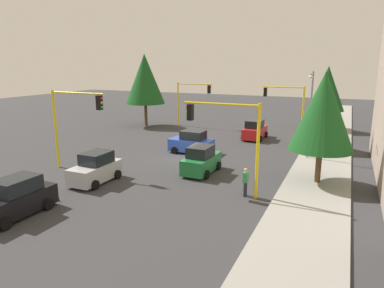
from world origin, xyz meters
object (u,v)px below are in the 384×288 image
(car_red, at_px, (255,130))
(car_green, at_px, (201,160))
(tree_roadside_far, at_px, (327,89))
(tree_roadside_near, at_px, (323,111))
(pedestrian_crossing, at_px, (245,181))
(traffic_signal_far_left, at_px, (286,100))
(car_black, at_px, (15,199))
(car_blue, at_px, (192,143))
(street_lamp_curbside, at_px, (310,106))
(traffic_signal_far_right, at_px, (192,96))
(tree_roadside_mid, at_px, (325,102))
(traffic_signal_near_left, at_px, (227,129))
(tree_opposite_side, at_px, (145,79))
(car_silver, at_px, (96,169))
(traffic_signal_near_right, at_px, (73,115))

(car_red, distance_m, car_green, 12.83)
(tree_roadside_far, distance_m, tree_roadside_near, 20.03)
(pedestrian_crossing, bearing_deg, traffic_signal_far_left, -176.50)
(tree_roadside_far, bearing_deg, car_black, -21.72)
(pedestrian_crossing, bearing_deg, car_blue, -138.45)
(traffic_signal_far_left, bearing_deg, tree_roadside_near, 16.93)
(street_lamp_curbside, bearing_deg, traffic_signal_far_right, -124.99)
(tree_roadside_mid, distance_m, tree_roadside_near, 10.02)
(traffic_signal_near_left, distance_m, tree_opposite_side, 24.60)
(car_blue, relative_size, car_green, 0.99)
(street_lamp_curbside, bearing_deg, car_blue, -80.25)
(traffic_signal_near_left, distance_m, pedestrian_crossing, 3.20)
(tree_opposite_side, bearing_deg, traffic_signal_far_left, 96.86)
(car_black, bearing_deg, traffic_signal_far_left, 162.51)
(tree_roadside_mid, height_order, car_blue, tree_roadside_mid)
(car_silver, distance_m, car_green, 7.20)
(tree_roadside_mid, bearing_deg, car_silver, -39.31)
(tree_opposite_side, bearing_deg, traffic_signal_near_left, 42.80)
(tree_roadside_far, xyz_separation_m, car_green, (20.88, -6.73, -3.94))
(traffic_signal_near_right, relative_size, tree_roadside_near, 0.80)
(tree_roadside_near, height_order, car_red, tree_roadside_near)
(tree_roadside_mid, xyz_separation_m, tree_roadside_near, (10.00, 0.50, 0.43))
(car_red, distance_m, car_silver, 18.50)
(traffic_signal_near_right, relative_size, car_green, 1.53)
(street_lamp_curbside, distance_m, car_blue, 10.12)
(street_lamp_curbside, relative_size, car_red, 1.75)
(traffic_signal_far_left, bearing_deg, car_red, -29.35)
(traffic_signal_far_left, bearing_deg, traffic_signal_near_right, -29.55)
(street_lamp_curbside, xyz_separation_m, car_red, (-6.33, -5.85, -3.45))
(car_red, bearing_deg, traffic_signal_near_right, -29.60)
(tree_opposite_side, relative_size, pedestrian_crossing, 5.17)
(car_green, bearing_deg, car_silver, -49.69)
(car_red, bearing_deg, tree_roadside_far, 142.64)
(tree_opposite_side, distance_m, car_silver, 21.77)
(traffic_signal_near_right, height_order, car_blue, traffic_signal_near_right)
(car_black, bearing_deg, pedestrian_crossing, 127.04)
(tree_roadside_near, distance_m, car_silver, 14.83)
(traffic_signal_near_left, distance_m, tree_roadside_near, 6.33)
(traffic_signal_far_left, bearing_deg, car_green, -9.61)
(car_silver, bearing_deg, tree_opposite_side, -157.03)
(tree_roadside_far, xyz_separation_m, car_black, (31.35, -12.49, -3.94))
(traffic_signal_far_left, xyz_separation_m, tree_roadside_mid, (6.00, 4.37, 0.54))
(pedestrian_crossing, bearing_deg, tree_roadside_mid, 167.25)
(tree_roadside_far, relative_size, car_black, 1.79)
(traffic_signal_far_right, height_order, car_red, traffic_signal_far_right)
(traffic_signal_far_left, height_order, tree_opposite_side, tree_opposite_side)
(car_black, distance_m, pedestrian_crossing, 12.32)
(traffic_signal_near_right, distance_m, car_green, 9.57)
(traffic_signal_far_left, height_order, tree_roadside_near, tree_roadside_near)
(traffic_signal_far_left, xyz_separation_m, traffic_signal_far_right, (0.00, -11.27, 0.06))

